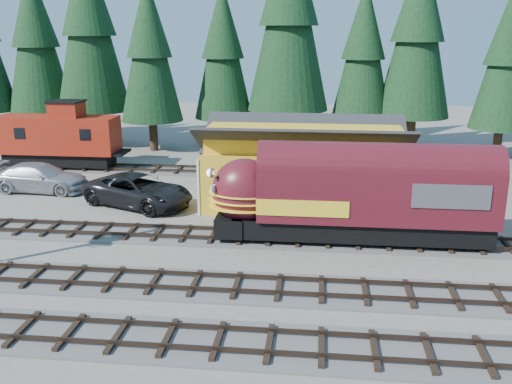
# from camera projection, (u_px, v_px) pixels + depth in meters

# --- Properties ---
(ground) EXTENTS (120.00, 120.00, 0.00)m
(ground) POSITION_uv_depth(u_px,v_px,m) (295.00, 271.00, 25.90)
(ground) COLOR #6B665B
(ground) RESTS_ON ground
(track_siding) EXTENTS (68.00, 3.20, 0.33)m
(track_siding) POSITION_uv_depth(u_px,v_px,m) (497.00, 247.00, 28.65)
(track_siding) COLOR #4C4947
(track_siding) RESTS_ON ground
(track_spur) EXTENTS (32.00, 3.20, 0.33)m
(track_spur) POSITION_uv_depth(u_px,v_px,m) (176.00, 170.00, 44.14)
(track_spur) COLOR #4C4947
(track_spur) RESTS_ON ground
(depot) EXTENTS (12.80, 7.00, 5.30)m
(depot) POSITION_uv_depth(u_px,v_px,m) (303.00, 158.00, 35.12)
(depot) COLOR gold
(depot) RESTS_ON ground
(conifer_backdrop) EXTENTS (80.06, 23.89, 17.40)m
(conifer_backdrop) POSITION_uv_depth(u_px,v_px,m) (371.00, 37.00, 46.62)
(conifer_backdrop) COLOR black
(conifer_backdrop) RESTS_ON ground
(locomotive) EXTENTS (14.53, 2.89, 3.95)m
(locomotive) POSITION_uv_depth(u_px,v_px,m) (345.00, 199.00, 28.83)
(locomotive) COLOR black
(locomotive) RESTS_ON ground
(caboose) EXTENTS (9.42, 2.73, 4.90)m
(caboose) POSITION_uv_depth(u_px,v_px,m) (58.00, 137.00, 44.47)
(caboose) COLOR black
(caboose) RESTS_ON ground
(pickup_truck_a) EXTENTS (7.76, 5.76, 1.96)m
(pickup_truck_a) POSITION_uv_depth(u_px,v_px,m) (139.00, 191.00, 35.27)
(pickup_truck_a) COLOR black
(pickup_truck_a) RESTS_ON ground
(pickup_truck_b) EXTENTS (6.61, 2.89, 1.89)m
(pickup_truck_b) POSITION_uv_depth(u_px,v_px,m) (40.00, 178.00, 38.45)
(pickup_truck_b) COLOR #9FA1A6
(pickup_truck_b) RESTS_ON ground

